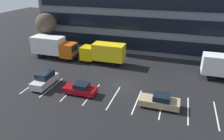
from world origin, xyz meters
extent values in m
plane|color=black|center=(0.00, 0.00, 0.00)|extent=(120.00, 120.00, 0.00)
cube|color=slate|center=(0.00, 18.00, 9.00)|extent=(40.50, 11.21, 18.00)
cube|color=black|center=(0.00, 12.33, 1.98)|extent=(38.88, 0.16, 2.30)
cube|color=black|center=(0.00, 12.33, 5.58)|extent=(38.88, 0.16, 2.30)
cube|color=black|center=(0.00, 12.33, 9.18)|extent=(38.88, 0.16, 2.30)
cube|color=silver|center=(-11.20, -3.47, 0.00)|extent=(0.14, 5.40, 0.01)
cube|color=silver|center=(-8.40, -3.47, 0.00)|extent=(0.14, 5.40, 0.01)
cube|color=silver|center=(-5.60, -3.47, 0.00)|extent=(0.14, 5.40, 0.01)
cube|color=silver|center=(-2.80, -3.47, 0.00)|extent=(0.14, 5.40, 0.01)
cube|color=silver|center=(0.00, -3.47, 0.00)|extent=(0.14, 5.40, 0.01)
cube|color=silver|center=(2.80, -3.47, 0.00)|extent=(0.14, 5.40, 0.01)
cube|color=silver|center=(5.60, -3.47, 0.00)|extent=(0.14, 5.40, 0.01)
cube|color=silver|center=(8.40, -3.47, 0.00)|extent=(0.14, 5.40, 0.01)
cube|color=silver|center=(11.20, -3.47, 0.00)|extent=(0.14, 5.40, 0.01)
cube|color=white|center=(12.50, 5.93, 2.10)|extent=(5.08, 2.44, 2.64)
cylinder|color=black|center=(11.48, 6.93, 0.49)|extent=(0.98, 0.29, 0.98)
cylinder|color=black|center=(11.48, 4.92, 0.49)|extent=(0.98, 0.29, 0.98)
cube|color=yellow|center=(-7.52, 6.40, 1.54)|extent=(2.12, 2.32, 2.12)
cube|color=black|center=(-8.56, 6.40, 1.97)|extent=(0.06, 1.95, 0.93)
cube|color=yellow|center=(-3.94, 6.40, 2.08)|extent=(5.02, 2.41, 2.61)
cube|color=black|center=(-8.63, 6.40, 0.63)|extent=(0.19, 2.32, 0.39)
cylinder|color=black|center=(-7.52, 5.41, 0.48)|extent=(0.97, 0.29, 0.97)
cylinder|color=black|center=(-7.52, 7.40, 0.48)|extent=(0.97, 0.29, 0.97)
cylinder|color=black|center=(-2.94, 5.41, 0.48)|extent=(0.97, 0.29, 0.97)
cylinder|color=black|center=(-2.94, 7.40, 0.48)|extent=(0.97, 0.29, 0.97)
cube|color=#D85914|center=(-11.05, 6.29, 1.68)|extent=(2.31, 2.52, 2.31)
cube|color=black|center=(-9.91, 6.29, 2.14)|extent=(0.06, 2.12, 1.02)
cube|color=white|center=(-14.94, 6.29, 2.26)|extent=(5.46, 2.63, 2.84)
cube|color=black|center=(-9.84, 6.29, 0.68)|extent=(0.21, 2.52, 0.42)
cylinder|color=black|center=(-11.05, 7.38, 0.53)|extent=(1.05, 0.32, 1.05)
cylinder|color=black|center=(-11.05, 5.21, 0.53)|extent=(1.05, 0.32, 1.05)
cylinder|color=black|center=(-16.03, 7.38, 0.53)|extent=(1.05, 0.32, 1.05)
cylinder|color=black|center=(-16.03, 5.21, 0.53)|extent=(1.05, 0.32, 1.05)
cube|color=silver|center=(-9.39, -3.36, 0.68)|extent=(1.76, 4.15, 0.86)
cube|color=black|center=(-9.39, -3.16, 1.49)|extent=(1.55, 2.28, 0.77)
cylinder|color=black|center=(-8.62, -4.69, 0.31)|extent=(0.20, 0.61, 0.61)
cylinder|color=black|center=(-10.16, -4.69, 0.31)|extent=(0.20, 0.61, 0.61)
cylinder|color=black|center=(-8.62, -2.04, 0.31)|extent=(0.20, 0.61, 0.61)
cylinder|color=black|center=(-10.16, -2.04, 0.31)|extent=(0.20, 0.61, 0.61)
cube|color=tan|center=(5.33, -3.74, 0.59)|extent=(4.31, 1.81, 0.70)
cube|color=black|center=(5.54, -3.74, 1.24)|extent=(1.81, 1.59, 0.60)
cylinder|color=black|center=(3.95, -4.53, 0.30)|extent=(0.60, 0.22, 0.60)
cylinder|color=black|center=(3.95, -2.96, 0.30)|extent=(0.60, 0.22, 0.60)
cylinder|color=black|center=(6.71, -4.53, 0.30)|extent=(0.60, 0.22, 0.60)
cylinder|color=black|center=(6.71, -2.96, 0.30)|extent=(0.60, 0.22, 0.60)
cube|color=maroon|center=(-4.12, -3.83, 0.55)|extent=(4.02, 1.68, 0.65)
cube|color=black|center=(-3.92, -3.83, 1.16)|extent=(1.69, 1.48, 0.56)
cylinder|color=black|center=(-5.40, -4.55, 0.28)|extent=(0.56, 0.21, 0.56)
cylinder|color=black|center=(-5.40, -3.10, 0.28)|extent=(0.56, 0.21, 0.56)
cylinder|color=black|center=(-2.84, -4.55, 0.28)|extent=(0.56, 0.21, 0.56)
cylinder|color=black|center=(-2.84, -3.10, 0.28)|extent=(0.56, 0.21, 0.56)
cylinder|color=#473323|center=(-17.00, 9.37, 1.86)|extent=(0.28, 0.28, 3.71)
sphere|color=#4C4233|center=(-17.00, 9.37, 5.19)|extent=(3.78, 3.78, 3.78)
camera|label=1|loc=(6.66, -24.61, 13.30)|focal=34.81mm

